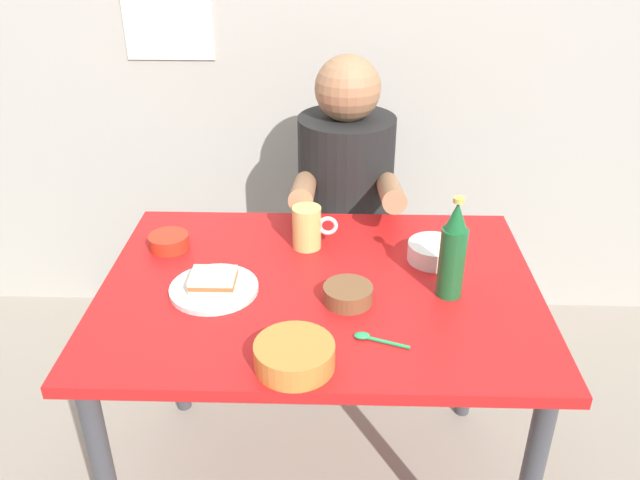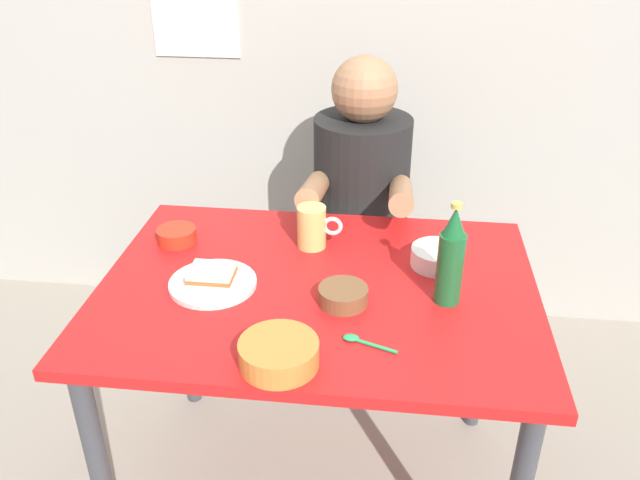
{
  "view_description": "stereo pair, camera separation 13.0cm",
  "coord_description": "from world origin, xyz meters",
  "px_view_note": "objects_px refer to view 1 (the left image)",
  "views": [
    {
      "loc": [
        0.04,
        -1.38,
        1.63
      ],
      "look_at": [
        0.0,
        0.05,
        0.84
      ],
      "focal_mm": 36.47,
      "sensor_mm": 36.0,
      "label": 1
    },
    {
      "loc": [
        0.17,
        -1.37,
        1.63
      ],
      "look_at": [
        0.0,
        0.05,
        0.84
      ],
      "focal_mm": 36.47,
      "sensor_mm": 36.0,
      "label": 2
    }
  ],
  "objects_px": {
    "stool": "(344,281)",
    "plate_orange": "(214,289)",
    "sandwich": "(213,280)",
    "beer_mug": "(308,227)",
    "dining_table": "(319,314)",
    "beer_bottle": "(453,252)",
    "rice_bowl_white": "(434,251)",
    "person_seated": "(346,178)"
  },
  "relations": [
    {
      "from": "plate_orange",
      "to": "beer_bottle",
      "type": "distance_m",
      "value": 0.59
    },
    {
      "from": "beer_mug",
      "to": "stool",
      "type": "bearing_deg",
      "value": 76.02
    },
    {
      "from": "sandwich",
      "to": "beer_mug",
      "type": "distance_m",
      "value": 0.32
    },
    {
      "from": "sandwich",
      "to": "rice_bowl_white",
      "type": "xyz_separation_m",
      "value": [
        0.56,
        0.17,
        -0.0
      ]
    },
    {
      "from": "sandwich",
      "to": "dining_table",
      "type": "bearing_deg",
      "value": 8.4
    },
    {
      "from": "sandwich",
      "to": "beer_bottle",
      "type": "height_order",
      "value": "beer_bottle"
    },
    {
      "from": "stool",
      "to": "beer_bottle",
      "type": "distance_m",
      "value": 0.87
    },
    {
      "from": "dining_table",
      "to": "stool",
      "type": "relative_size",
      "value": 2.44
    },
    {
      "from": "plate_orange",
      "to": "sandwich",
      "type": "height_order",
      "value": "sandwich"
    },
    {
      "from": "stool",
      "to": "person_seated",
      "type": "height_order",
      "value": "person_seated"
    },
    {
      "from": "stool",
      "to": "beer_bottle",
      "type": "height_order",
      "value": "beer_bottle"
    },
    {
      "from": "stool",
      "to": "plate_orange",
      "type": "xyz_separation_m",
      "value": [
        -0.33,
        -0.67,
        0.4
      ]
    },
    {
      "from": "dining_table",
      "to": "rice_bowl_white",
      "type": "xyz_separation_m",
      "value": [
        0.3,
        0.13,
        0.12
      ]
    },
    {
      "from": "beer_mug",
      "to": "beer_bottle",
      "type": "distance_m",
      "value": 0.43
    },
    {
      "from": "dining_table",
      "to": "beer_mug",
      "type": "distance_m",
      "value": 0.25
    },
    {
      "from": "person_seated",
      "to": "beer_bottle",
      "type": "height_order",
      "value": "person_seated"
    },
    {
      "from": "plate_orange",
      "to": "sandwich",
      "type": "bearing_deg",
      "value": -90.0
    },
    {
      "from": "stool",
      "to": "beer_bottle",
      "type": "relative_size",
      "value": 1.72
    },
    {
      "from": "sandwich",
      "to": "rice_bowl_white",
      "type": "height_order",
      "value": "same"
    },
    {
      "from": "person_seated",
      "to": "sandwich",
      "type": "bearing_deg",
      "value": -116.77
    },
    {
      "from": "sandwich",
      "to": "beer_mug",
      "type": "relative_size",
      "value": 0.87
    },
    {
      "from": "plate_orange",
      "to": "sandwich",
      "type": "distance_m",
      "value": 0.02
    },
    {
      "from": "stool",
      "to": "plate_orange",
      "type": "distance_m",
      "value": 0.85
    },
    {
      "from": "person_seated",
      "to": "rice_bowl_white",
      "type": "bearing_deg",
      "value": -64.68
    },
    {
      "from": "person_seated",
      "to": "beer_mug",
      "type": "height_order",
      "value": "person_seated"
    },
    {
      "from": "beer_mug",
      "to": "rice_bowl_white",
      "type": "bearing_deg",
      "value": -10.59
    },
    {
      "from": "dining_table",
      "to": "person_seated",
      "type": "xyz_separation_m",
      "value": [
        0.07,
        0.62,
        0.12
      ]
    },
    {
      "from": "plate_orange",
      "to": "rice_bowl_white",
      "type": "relative_size",
      "value": 1.57
    },
    {
      "from": "plate_orange",
      "to": "beer_bottle",
      "type": "relative_size",
      "value": 0.84
    },
    {
      "from": "beer_mug",
      "to": "dining_table",
      "type": "bearing_deg",
      "value": -78.93
    },
    {
      "from": "dining_table",
      "to": "beer_mug",
      "type": "bearing_deg",
      "value": 101.07
    },
    {
      "from": "dining_table",
      "to": "rice_bowl_white",
      "type": "relative_size",
      "value": 7.86
    },
    {
      "from": "stool",
      "to": "sandwich",
      "type": "relative_size",
      "value": 4.09
    },
    {
      "from": "rice_bowl_white",
      "to": "plate_orange",
      "type": "bearing_deg",
      "value": -163.35
    },
    {
      "from": "plate_orange",
      "to": "beer_mug",
      "type": "bearing_deg",
      "value": 46.14
    },
    {
      "from": "stool",
      "to": "beer_mug",
      "type": "xyz_separation_m",
      "value": [
        -0.11,
        -0.44,
        0.45
      ]
    },
    {
      "from": "plate_orange",
      "to": "rice_bowl_white",
      "type": "height_order",
      "value": "rice_bowl_white"
    },
    {
      "from": "person_seated",
      "to": "beer_mug",
      "type": "bearing_deg",
      "value": -104.33
    },
    {
      "from": "sandwich",
      "to": "beer_mug",
      "type": "xyz_separation_m",
      "value": [
        0.22,
        0.23,
        0.03
      ]
    },
    {
      "from": "beer_mug",
      "to": "person_seated",
      "type": "bearing_deg",
      "value": 75.67
    },
    {
      "from": "plate_orange",
      "to": "beer_mug",
      "type": "distance_m",
      "value": 0.33
    },
    {
      "from": "stool",
      "to": "person_seated",
      "type": "distance_m",
      "value": 0.42
    }
  ]
}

